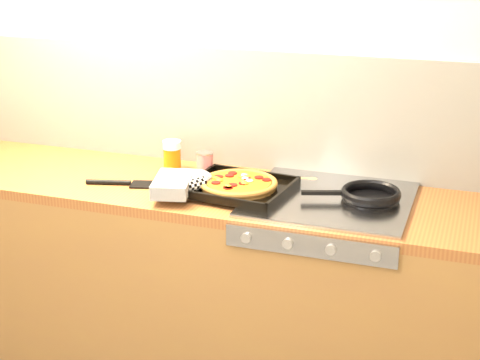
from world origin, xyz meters
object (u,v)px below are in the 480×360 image
at_px(pizza_on_tray, 221,184).
at_px(tomato_can, 205,164).
at_px(frying_pan, 369,195).
at_px(juice_glass, 172,155).

xyz_separation_m(pizza_on_tray, tomato_can, (-0.14, 0.19, 0.01)).
xyz_separation_m(pizza_on_tray, frying_pan, (0.55, 0.08, -0.01)).
xyz_separation_m(pizza_on_tray, juice_glass, (-0.30, 0.21, 0.02)).
bearing_deg(frying_pan, tomato_can, 171.18).
xyz_separation_m(frying_pan, tomato_can, (-0.70, 0.11, 0.01)).
bearing_deg(tomato_can, frying_pan, -8.82).
height_order(pizza_on_tray, tomato_can, tomato_can).
relative_size(pizza_on_tray, juice_glass, 4.08).
relative_size(frying_pan, juice_glass, 3.03).
distance_m(pizza_on_tray, tomato_can, 0.24).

